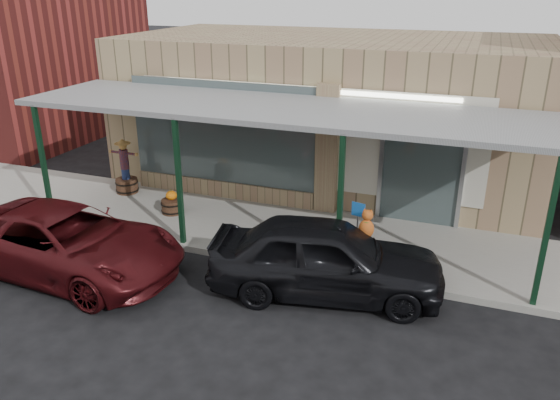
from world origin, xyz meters
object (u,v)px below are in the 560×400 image
(barrel_pumpkin, at_px, (172,204))
(handicap_sign, at_px, (357,225))
(barrel_scarecrow, at_px, (126,175))
(parked_sedan, at_px, (326,257))
(car_maroon, at_px, (67,242))

(barrel_pumpkin, bearing_deg, handicap_sign, -12.12)
(barrel_scarecrow, distance_m, barrel_pumpkin, 2.14)
(parked_sedan, xyz_separation_m, car_maroon, (-5.21, -1.07, -0.07))
(handicap_sign, height_order, parked_sedan, parked_sedan)
(barrel_pumpkin, distance_m, car_maroon, 3.24)
(handicap_sign, relative_size, parked_sedan, 0.30)
(handicap_sign, height_order, car_maroon, handicap_sign)
(barrel_scarecrow, relative_size, handicap_sign, 1.11)
(barrel_pumpkin, distance_m, handicap_sign, 5.17)
(parked_sedan, distance_m, car_maroon, 5.32)
(handicap_sign, distance_m, parked_sedan, 1.13)
(barrel_scarecrow, distance_m, handicap_sign, 7.23)
(parked_sedan, bearing_deg, handicap_sign, -29.99)
(handicap_sign, distance_m, car_maroon, 5.96)
(barrel_scarecrow, bearing_deg, barrel_pumpkin, -25.19)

